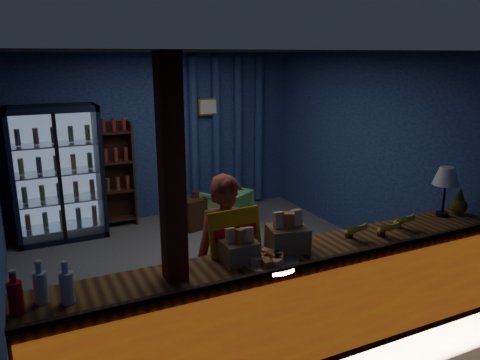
# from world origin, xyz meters

# --- Properties ---
(ground) EXTENTS (4.60, 4.60, 0.00)m
(ground) POSITION_xyz_m (0.00, 0.00, 0.00)
(ground) COLOR #515154
(ground) RESTS_ON ground
(room_walls) EXTENTS (4.60, 4.60, 4.60)m
(room_walls) POSITION_xyz_m (0.00, 0.00, 1.57)
(room_walls) COLOR navy
(room_walls) RESTS_ON ground
(counter) EXTENTS (4.40, 0.57, 0.99)m
(counter) POSITION_xyz_m (0.00, -1.91, 0.48)
(counter) COLOR brown
(counter) RESTS_ON ground
(support_post) EXTENTS (0.16, 0.16, 2.60)m
(support_post) POSITION_xyz_m (-1.05, -1.90, 1.30)
(support_post) COLOR maroon
(support_post) RESTS_ON ground
(beverage_cooler) EXTENTS (1.20, 0.62, 1.90)m
(beverage_cooler) POSITION_xyz_m (-1.55, 1.92, 0.93)
(beverage_cooler) COLOR black
(beverage_cooler) RESTS_ON ground
(bottle_shelf) EXTENTS (0.50, 0.28, 1.60)m
(bottle_shelf) POSITION_xyz_m (-0.70, 2.06, 0.79)
(bottle_shelf) COLOR #3C2013
(bottle_shelf) RESTS_ON ground
(curtain_folds) EXTENTS (1.74, 0.14, 2.50)m
(curtain_folds) POSITION_xyz_m (1.00, 2.14, 1.30)
(curtain_folds) COLOR navy
(curtain_folds) RESTS_ON room_walls
(framed_picture) EXTENTS (0.36, 0.04, 0.28)m
(framed_picture) POSITION_xyz_m (0.85, 2.10, 1.75)
(framed_picture) COLOR gold
(framed_picture) RESTS_ON room_walls
(shopkeeper) EXTENTS (0.67, 0.56, 1.56)m
(shopkeeper) POSITION_xyz_m (-0.42, -1.44, 0.78)
(shopkeeper) COLOR #953B28
(shopkeeper) RESTS_ON ground
(green_chair) EXTENTS (0.84, 0.84, 0.57)m
(green_chair) POSITION_xyz_m (0.79, 1.28, 0.28)
(green_chair) COLOR #5CB65B
(green_chair) RESTS_ON ground
(side_table) EXTENTS (0.61, 0.51, 0.56)m
(side_table) POSITION_xyz_m (0.33, 1.42, 0.24)
(side_table) COLOR #3C2013
(side_table) RESTS_ON ground
(yellow_sign) EXTENTS (0.48, 0.12, 0.38)m
(yellow_sign) POSITION_xyz_m (-0.45, -1.68, 1.14)
(yellow_sign) COLOR #D6A30B
(yellow_sign) RESTS_ON counter
(soda_bottles) EXTENTS (0.56, 0.17, 0.30)m
(soda_bottles) POSITION_xyz_m (-2.05, -1.89, 1.07)
(soda_bottles) COLOR red
(soda_bottles) RESTS_ON counter
(snack_box_left) EXTENTS (0.37, 0.33, 0.35)m
(snack_box_left) POSITION_xyz_m (-0.03, -1.82, 1.07)
(snack_box_left) COLOR olive
(snack_box_left) RESTS_ON counter
(snack_box_centre) EXTENTS (0.28, 0.23, 0.29)m
(snack_box_centre) POSITION_xyz_m (-0.50, -1.86, 1.05)
(snack_box_centre) COLOR olive
(snack_box_centre) RESTS_ON counter
(pastry_tray) EXTENTS (0.46, 0.46, 0.08)m
(pastry_tray) POSITION_xyz_m (-0.29, -1.99, 0.98)
(pastry_tray) COLOR silver
(pastry_tray) RESTS_ON counter
(banana_bunches) EXTENTS (0.84, 0.31, 0.18)m
(banana_bunches) POSITION_xyz_m (0.92, -1.90, 1.04)
(banana_bunches) COLOR gold
(banana_bunches) RESTS_ON counter
(table_lamp) EXTENTS (0.27, 0.27, 0.52)m
(table_lamp) POSITION_xyz_m (1.87, -1.77, 1.36)
(table_lamp) COLOR black
(table_lamp) RESTS_ON counter
(pineapple) EXTENTS (0.17, 0.17, 0.29)m
(pineapple) POSITION_xyz_m (2.05, -1.82, 1.07)
(pineapple) COLOR #826217
(pineapple) RESTS_ON counter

